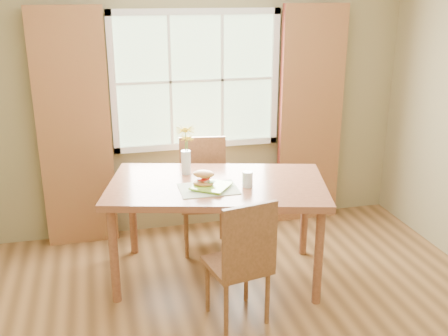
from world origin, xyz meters
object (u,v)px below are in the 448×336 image
at_px(water_glass, 247,179).
at_px(flower_vase, 186,146).
at_px(chair_near, 242,258).
at_px(croissant_sandwich, 204,178).
at_px(dining_table, 217,193).
at_px(chair_far, 204,188).

distance_m(water_glass, flower_vase, 0.62).
bearing_deg(chair_near, flower_vase, 91.38).
height_order(croissant_sandwich, water_glass, croissant_sandwich).
distance_m(dining_table, flower_vase, 0.48).
bearing_deg(flower_vase, chair_far, 57.09).
relative_size(chair_far, water_glass, 8.29).
distance_m(chair_near, water_glass, 0.70).
relative_size(croissant_sandwich, water_glass, 1.63).
distance_m(croissant_sandwich, flower_vase, 0.41).
bearing_deg(dining_table, chair_near, -73.94).
relative_size(chair_far, flower_vase, 2.50).
height_order(chair_near, chair_far, chair_far).
height_order(chair_near, croissant_sandwich, croissant_sandwich).
distance_m(chair_near, chair_far, 1.31).
bearing_deg(chair_near, chair_far, 79.01).
bearing_deg(flower_vase, water_glass, -45.18).
relative_size(water_glass, flower_vase, 0.30).
bearing_deg(chair_far, dining_table, -83.08).
height_order(chair_far, croissant_sandwich, chair_far).
bearing_deg(chair_far, croissant_sandwich, -93.35).
distance_m(dining_table, chair_near, 0.74).
xyz_separation_m(dining_table, chair_near, (0.02, -0.70, -0.22)).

